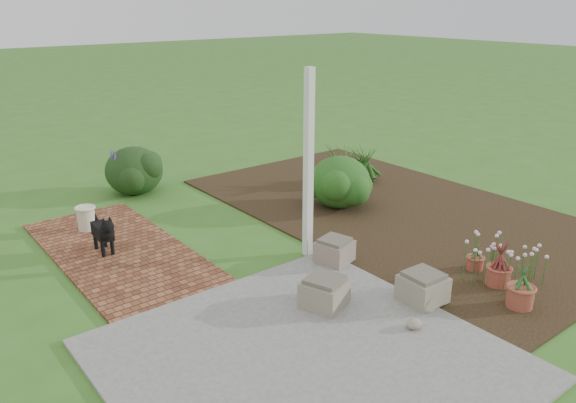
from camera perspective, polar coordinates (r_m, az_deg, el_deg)
ground at (r=7.44m, az=0.69°, el=-6.23°), size 80.00×80.00×0.00m
concrete_patio at (r=5.57m, az=1.96°, el=-15.77°), size 3.50×3.50×0.04m
brick_path at (r=8.07m, az=-16.83°, el=-4.81°), size 1.60×3.50×0.04m
garden_bed at (r=9.37m, az=10.76°, el=-0.85°), size 4.00×7.00×0.03m
veranda_post at (r=7.24m, az=2.09°, el=3.63°), size 0.10×0.10×2.50m
stone_trough_near at (r=6.59m, az=13.53°, el=-8.61°), size 0.46×0.46×0.30m
stone_trough_mid at (r=6.33m, az=3.72°, el=-9.29°), size 0.57×0.57×0.29m
stone_trough_far at (r=7.36m, az=4.74°, el=-5.07°), size 0.50×0.50×0.27m
black_dog at (r=7.88m, az=-18.24°, el=-2.87°), size 0.20×0.62×0.53m
cream_ceramic_urn at (r=8.84m, az=-19.81°, el=-1.62°), size 0.33×0.33×0.35m
evergreen_shrub at (r=9.29m, az=5.28°, el=2.13°), size 1.21×1.21×0.86m
agapanthus_clump_back at (r=10.68m, az=7.70°, el=4.19°), size 1.10×1.10×0.79m
agapanthus_clump_front at (r=10.37m, az=5.24°, el=4.16°), size 1.03×1.03×0.91m
pink_flower_patch at (r=7.29m, az=20.96°, el=-5.50°), size 1.12×1.12×0.56m
terracotta_pot_bronze at (r=7.24m, az=20.57°, el=-7.06°), size 0.29×0.29×0.23m
terracotta_pot_small_left at (r=7.55m, az=18.47°, el=-5.94°), size 0.23×0.23×0.17m
terracotta_pot_small_right at (r=6.84m, az=22.52°, el=-8.91°), size 0.33×0.33×0.25m
purple_flowering_bush at (r=10.34m, az=-15.38°, el=3.16°), size 1.19×1.19×0.86m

